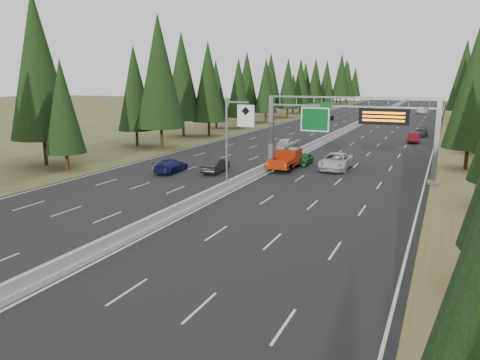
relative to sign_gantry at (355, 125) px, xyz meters
The scene contains 18 objects.
road 46.29m from the sign_gantry, 101.18° to the left, with size 32.00×260.00×0.08m, color black.
shoulder_right 46.28m from the sign_gantry, 78.86° to the left, with size 3.60×260.00×0.06m, color olive.
shoulder_left 52.70m from the sign_gantry, 120.63° to the left, with size 3.60×260.00×0.06m, color #454A22.
median_barrier 46.25m from the sign_gantry, 101.18° to the left, with size 0.70×260.00×0.85m.
sign_gantry is the anchor object (origin of this frame).
hov_sign_pole 12.96m from the sign_gantry, 130.04° to the right, with size 2.80×0.50×8.00m.
tree_row_left 45.65m from the sign_gantry, 132.72° to the left, with size 11.83×242.98×18.99m.
silver_minivan 6.19m from the sign_gantry, 124.38° to the left, with size 2.84×6.16×1.71m, color silver.
red_pickup 8.75m from the sign_gantry, 162.96° to the left, with size 2.26×6.34×2.06m.
car_ahead_green 9.38m from the sign_gantry, 141.38° to the left, with size 1.50×3.74×1.27m, color #135525.
car_ahead_dkred 30.10m from the sign_gantry, 83.07° to the left, with size 1.56×4.48×1.47m, color #530B12.
car_ahead_dkgrey 38.39m from the sign_gantry, 83.79° to the left, with size 1.86×4.57×1.33m, color #232326.
car_ahead_white 93.37m from the sign_gantry, 89.14° to the left, with size 2.65×5.76×1.60m, color white.
car_ahead_far 106.36m from the sign_gantry, 92.48° to the left, with size 1.58×3.92×1.34m, color black.
car_onc_near 14.50m from the sign_gantry, 167.36° to the right, with size 1.55×4.43×1.46m, color black.
car_onc_blue 18.90m from the sign_gantry, 164.58° to the right, with size 1.93×4.75×1.38m, color #15174C.
car_onc_white 20.24m from the sign_gantry, 127.36° to the left, with size 1.81×4.50×1.53m, color silver.
car_onc_far 64.90m from the sign_gantry, 106.09° to the left, with size 2.66×5.78×1.61m, color black.
Camera 1 is at (16.93, -10.45, 9.60)m, focal length 35.00 mm.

